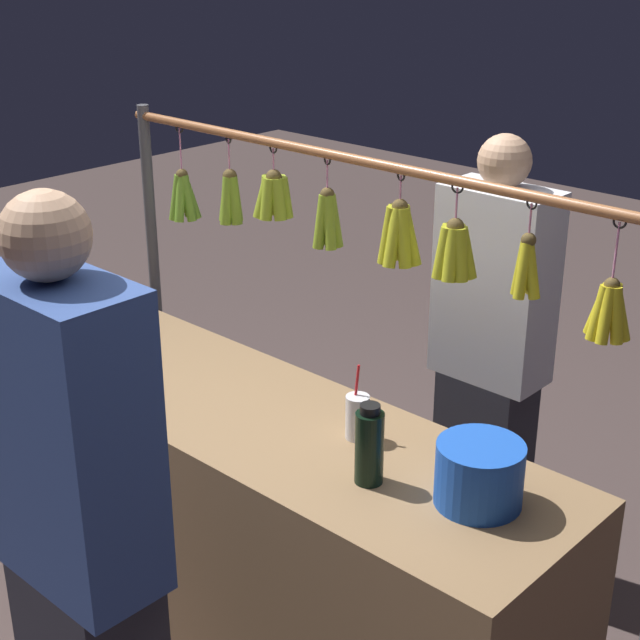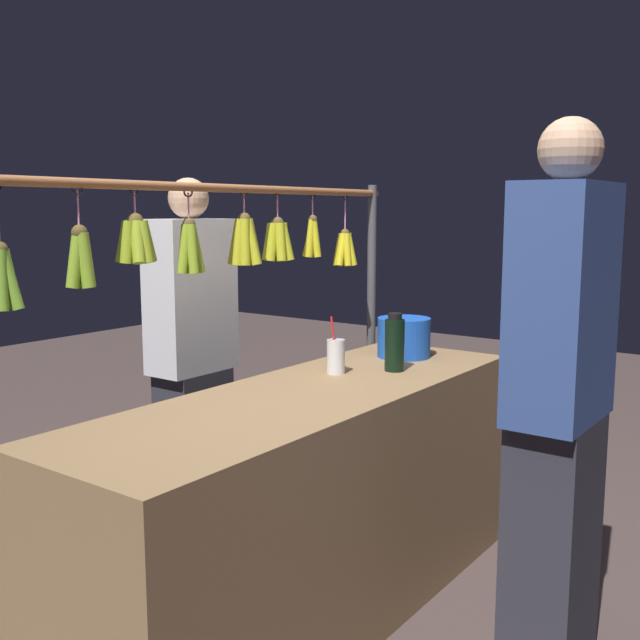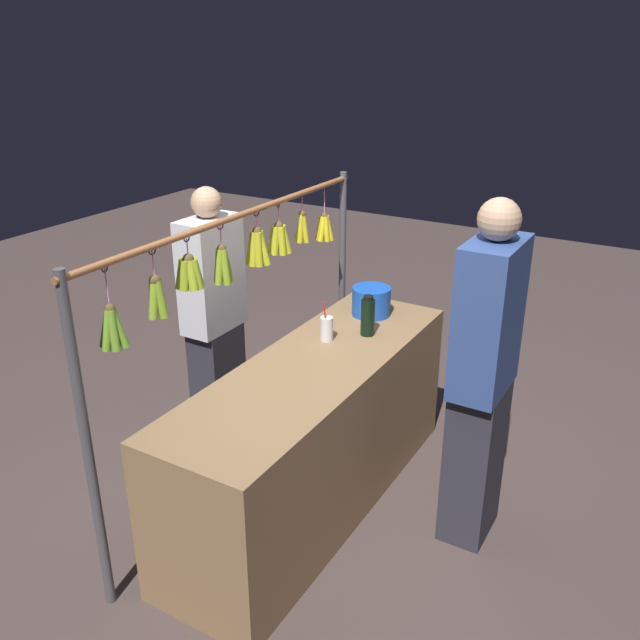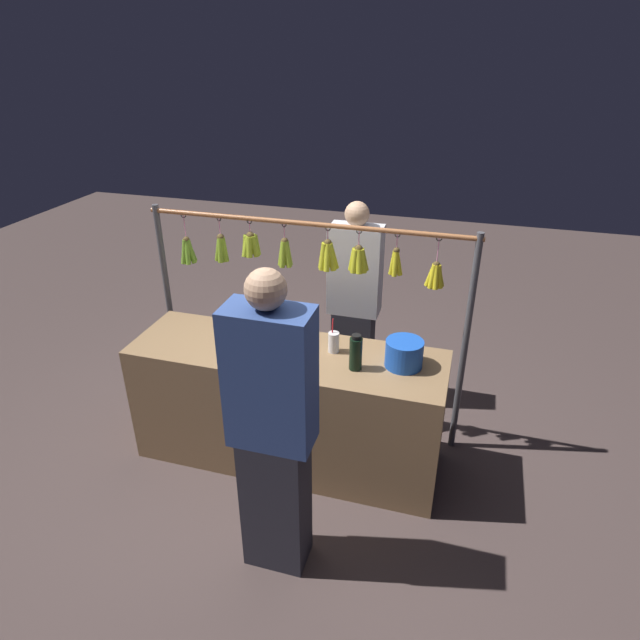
# 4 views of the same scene
# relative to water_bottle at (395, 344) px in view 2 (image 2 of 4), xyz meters

# --- Properties ---
(ground_plane) EXTENTS (12.00, 12.00, 0.00)m
(ground_plane) POSITION_rel_water_bottle_xyz_m (0.47, -0.07, -0.96)
(ground_plane) COLOR #4B3C39
(market_counter) EXTENTS (2.03, 0.62, 0.85)m
(market_counter) POSITION_rel_water_bottle_xyz_m (0.47, -0.07, -0.53)
(market_counter) COLOR olive
(market_counter) RESTS_ON ground
(display_rack) EXTENTS (2.23, 0.15, 1.60)m
(display_rack) POSITION_rel_water_bottle_xyz_m (0.48, -0.50, 0.24)
(display_rack) COLOR #4C4C51
(display_rack) RESTS_ON ground
(water_bottle) EXTENTS (0.08, 0.08, 0.23)m
(water_bottle) POSITION_rel_water_bottle_xyz_m (0.00, 0.00, 0.00)
(water_bottle) COLOR black
(water_bottle) RESTS_ON market_counter
(blue_bucket) EXTENTS (0.23, 0.23, 0.17)m
(blue_bucket) POSITION_rel_water_bottle_xyz_m (-0.27, -0.11, -0.02)
(blue_bucket) COLOR blue
(blue_bucket) RESTS_ON market_counter
(drink_cup) EXTENTS (0.07, 0.07, 0.22)m
(drink_cup) POSITION_rel_water_bottle_xyz_m (0.18, -0.16, -0.04)
(drink_cup) COLOR silver
(drink_cup) RESTS_ON market_counter
(vendor_person) EXTENTS (0.38, 0.21, 1.62)m
(vendor_person) POSITION_rel_water_bottle_xyz_m (0.22, -0.91, -0.16)
(vendor_person) COLOR #2D2D38
(vendor_person) RESTS_ON ground
(customer_person) EXTENTS (0.42, 0.23, 1.75)m
(customer_person) POSITION_rel_water_bottle_xyz_m (0.25, 0.74, -0.09)
(customer_person) COLOR #2D2D38
(customer_person) RESTS_ON ground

